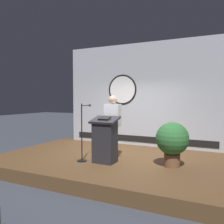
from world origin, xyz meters
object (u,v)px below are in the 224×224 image
(speaker_person, at_px, (113,126))
(potted_plant, at_px, (172,140))
(podium, at_px, (105,140))
(microphone_stand, at_px, (83,141))

(speaker_person, xyz_separation_m, potted_plant, (1.57, -0.14, -0.23))
(podium, height_order, potted_plant, podium)
(speaker_person, bearing_deg, potted_plant, -5.22)
(speaker_person, xyz_separation_m, microphone_stand, (-0.55, -0.58, -0.33))
(podium, xyz_separation_m, potted_plant, (1.55, 0.34, 0.06))
(speaker_person, distance_m, microphone_stand, 0.86)
(podium, height_order, microphone_stand, microphone_stand)
(speaker_person, height_order, microphone_stand, speaker_person)
(microphone_stand, relative_size, potted_plant, 1.40)
(potted_plant, bearing_deg, speaker_person, 174.78)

